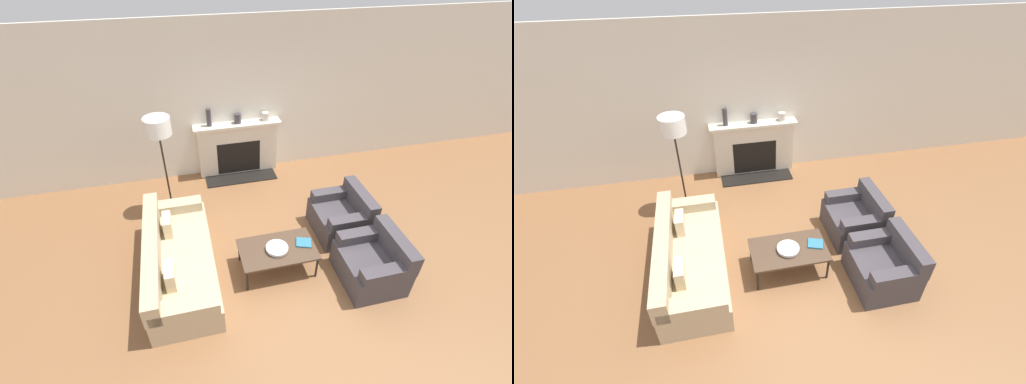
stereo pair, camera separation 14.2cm
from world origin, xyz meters
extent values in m
plane|color=brown|center=(0.00, 0.00, 0.00)|extent=(18.00, 18.00, 0.00)
cube|color=silver|center=(0.00, 2.83, 1.45)|extent=(18.00, 0.06, 2.90)
cube|color=beige|center=(-0.21, 2.70, 0.51)|extent=(1.55, 0.20, 1.02)
cube|color=black|center=(-0.21, 2.62, 0.37)|extent=(0.85, 0.04, 0.66)
cube|color=black|center=(-0.21, 2.42, 0.01)|extent=(1.39, 0.40, 0.02)
cube|color=beige|center=(-0.21, 2.67, 1.05)|extent=(1.67, 0.28, 0.05)
cube|color=tan|center=(-1.50, 0.27, 0.20)|extent=(0.88, 2.11, 0.40)
cube|color=tan|center=(-1.85, 0.27, 0.56)|extent=(0.20, 2.11, 0.32)
cube|color=tan|center=(-1.50, -0.68, 0.48)|extent=(0.81, 0.22, 0.16)
cube|color=tan|center=(-1.50, 1.21, 0.48)|extent=(0.81, 0.22, 0.16)
cube|color=beige|center=(-1.63, -0.21, 0.54)|extent=(0.12, 0.32, 0.28)
cube|color=beige|center=(-1.63, 0.74, 0.54)|extent=(0.12, 0.32, 0.28)
cube|color=#423D42|center=(1.02, -0.43, 0.21)|extent=(0.77, 0.88, 0.42)
cube|color=#423D42|center=(1.32, -0.43, 0.59)|extent=(0.18, 0.88, 0.33)
cube|color=#423D42|center=(1.02, -0.08, 0.50)|extent=(0.70, 0.18, 0.15)
cube|color=#423D42|center=(1.02, -0.78, 0.50)|extent=(0.70, 0.18, 0.15)
cube|color=#423D42|center=(1.02, 0.57, 0.21)|extent=(0.77, 0.88, 0.42)
cube|color=#423D42|center=(1.32, 0.57, 0.59)|extent=(0.18, 0.88, 0.33)
cube|color=#423D42|center=(1.02, 0.91, 0.50)|extent=(0.70, 0.18, 0.15)
cube|color=#423D42|center=(1.02, 0.22, 0.50)|extent=(0.70, 0.18, 0.15)
cube|color=#4C3828|center=(-0.17, 0.04, 0.39)|extent=(1.07, 0.63, 0.03)
cylinder|color=black|center=(-0.67, -0.24, 0.19)|extent=(0.03, 0.03, 0.37)
cylinder|color=black|center=(0.32, -0.24, 0.19)|extent=(0.03, 0.03, 0.37)
cylinder|color=black|center=(-0.67, 0.32, 0.19)|extent=(0.03, 0.03, 0.37)
cylinder|color=black|center=(0.32, 0.32, 0.19)|extent=(0.03, 0.03, 0.37)
cylinder|color=silver|center=(-0.19, 0.02, 0.41)|extent=(0.11, 0.11, 0.01)
cylinder|color=silver|center=(-0.19, 0.02, 0.43)|extent=(0.31, 0.31, 0.04)
cube|color=teal|center=(0.22, 0.05, 0.41)|extent=(0.26, 0.24, 0.02)
cylinder|color=black|center=(-1.59, 1.75, 0.01)|extent=(0.39, 0.39, 0.03)
cylinder|color=black|center=(-1.59, 1.75, 0.77)|extent=(0.03, 0.03, 1.49)
cylinder|color=white|center=(-1.59, 1.75, 1.62)|extent=(0.40, 0.40, 0.27)
cylinder|color=#3D383D|center=(-0.73, 2.70, 1.24)|extent=(0.09, 0.09, 0.33)
cylinder|color=#3D383D|center=(-0.19, 2.70, 1.16)|extent=(0.13, 0.13, 0.18)
cylinder|color=beige|center=(0.35, 2.70, 1.15)|extent=(0.14, 0.14, 0.15)
camera|label=1|loc=(-1.25, -3.12, 3.91)|focal=24.00mm
camera|label=2|loc=(-1.11, -3.15, 3.91)|focal=24.00mm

